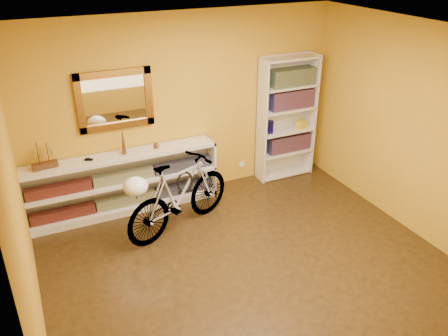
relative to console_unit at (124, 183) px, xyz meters
name	(u,v)px	position (x,y,z in m)	size (l,w,h in m)	color
floor	(249,266)	(0.98, -1.81, -0.43)	(4.50, 4.00, 0.01)	black
ceiling	(256,36)	(0.98, -1.81, 2.18)	(4.50, 4.00, 0.01)	silver
back_wall	(184,108)	(0.98, 0.19, 0.88)	(4.50, 0.01, 2.60)	gold
left_wall	(18,214)	(-1.27, -1.81, 0.88)	(0.01, 4.00, 2.60)	gold
right_wall	(416,131)	(3.24, -1.81, 0.88)	(0.01, 4.00, 2.60)	gold
gilt_mirror	(115,100)	(0.03, 0.15, 1.12)	(0.98, 0.06, 0.78)	brown
wall_socket	(242,164)	(1.88, 0.17, -0.17)	(0.09, 0.01, 0.09)	silver
console_unit	(124,183)	(0.00, 0.00, 0.00)	(2.60, 0.35, 0.85)	silver
cd_row_lower	(126,200)	(0.00, -0.02, -0.26)	(2.50, 0.13, 0.14)	black
cd_row_upper	(124,177)	(0.00, -0.02, 0.11)	(2.50, 0.13, 0.14)	#1B547B
model_ship	(43,155)	(-0.94, 0.00, 0.61)	(0.31, 0.11, 0.36)	#422512
toy_car	(89,160)	(-0.42, 0.00, 0.43)	(0.00, 0.00, 0.00)	black
bronze_ornament	(123,141)	(0.05, 0.00, 0.61)	(0.06, 0.06, 0.37)	brown
decorative_orb	(156,146)	(0.49, 0.00, 0.46)	(0.08, 0.08, 0.08)	brown
bookcase	(287,118)	(2.56, 0.03, 0.52)	(0.90, 0.30, 1.90)	silver
book_row_a	(288,142)	(2.61, 0.03, 0.12)	(0.70, 0.22, 0.26)	maroon
book_row_b	(291,99)	(2.61, 0.03, 0.83)	(0.70, 0.22, 0.28)	maroon
book_row_c	(292,77)	(2.61, 0.03, 1.16)	(0.70, 0.22, 0.25)	navy
travel_mug	(271,127)	(2.28, 0.01, 0.44)	(0.09, 0.09, 0.20)	navy
red_tin	(276,80)	(2.36, 0.06, 1.14)	(0.16, 0.16, 0.20)	maroon
yellow_bag	(301,124)	(2.81, -0.01, 0.40)	(0.17, 0.11, 0.13)	gold
bicycle	(180,195)	(0.53, -0.74, 0.07)	(1.68, 0.43, 0.99)	silver
helmet	(136,186)	(-0.06, -0.97, 0.44)	(0.29, 0.27, 0.22)	white
u_lock	(185,182)	(0.63, -0.70, 0.22)	(0.22, 0.22, 0.02)	black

